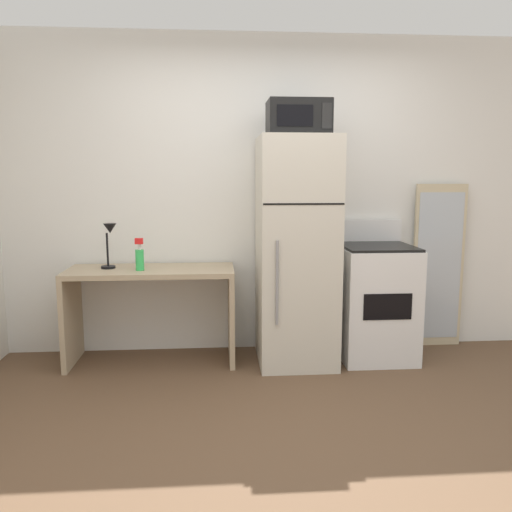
{
  "coord_description": "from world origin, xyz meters",
  "views": [
    {
      "loc": [
        -0.4,
        -2.64,
        1.45
      ],
      "look_at": [
        -0.12,
        1.1,
        0.88
      ],
      "focal_mm": 36.17,
      "sensor_mm": 36.0,
      "label": 1
    }
  ],
  "objects_px": {
    "desk": "(152,296)",
    "refrigerator": "(296,252)",
    "spray_bottle": "(140,258)",
    "oven_range": "(375,301)",
    "microwave": "(298,118)",
    "leaning_mirror": "(438,266)",
    "desk_lamp": "(109,238)"
  },
  "relations": [
    {
      "from": "microwave",
      "to": "leaning_mirror",
      "type": "height_order",
      "value": "microwave"
    },
    {
      "from": "desk_lamp",
      "to": "refrigerator",
      "type": "relative_size",
      "value": 0.2
    },
    {
      "from": "desk",
      "to": "refrigerator",
      "type": "bearing_deg",
      "value": -3.31
    },
    {
      "from": "desk_lamp",
      "to": "microwave",
      "type": "relative_size",
      "value": 0.77
    },
    {
      "from": "oven_range",
      "to": "microwave",
      "type": "bearing_deg",
      "value": -175.36
    },
    {
      "from": "leaning_mirror",
      "to": "oven_range",
      "type": "bearing_deg",
      "value": -157.76
    },
    {
      "from": "microwave",
      "to": "oven_range",
      "type": "distance_m",
      "value": 1.57
    },
    {
      "from": "microwave",
      "to": "oven_range",
      "type": "relative_size",
      "value": 0.42
    },
    {
      "from": "desk_lamp",
      "to": "leaning_mirror",
      "type": "relative_size",
      "value": 0.25
    },
    {
      "from": "desk",
      "to": "leaning_mirror",
      "type": "bearing_deg",
      "value": 5.24
    },
    {
      "from": "spray_bottle",
      "to": "refrigerator",
      "type": "height_order",
      "value": "refrigerator"
    },
    {
      "from": "desk",
      "to": "desk_lamp",
      "type": "xyz_separation_m",
      "value": [
        -0.31,
        0.03,
        0.46
      ]
    },
    {
      "from": "microwave",
      "to": "oven_range",
      "type": "xyz_separation_m",
      "value": [
        0.65,
        0.05,
        -1.42
      ]
    },
    {
      "from": "desk_lamp",
      "to": "microwave",
      "type": "height_order",
      "value": "microwave"
    },
    {
      "from": "refrigerator",
      "to": "leaning_mirror",
      "type": "distance_m",
      "value": 1.32
    },
    {
      "from": "desk",
      "to": "leaning_mirror",
      "type": "relative_size",
      "value": 0.92
    },
    {
      "from": "leaning_mirror",
      "to": "microwave",
      "type": "bearing_deg",
      "value": -166.44
    },
    {
      "from": "microwave",
      "to": "desk",
      "type": "bearing_deg",
      "value": 175.62
    },
    {
      "from": "refrigerator",
      "to": "oven_range",
      "type": "height_order",
      "value": "refrigerator"
    },
    {
      "from": "spray_bottle",
      "to": "refrigerator",
      "type": "xyz_separation_m",
      "value": [
        1.2,
        0.01,
        0.03
      ]
    },
    {
      "from": "desk_lamp",
      "to": "leaning_mirror",
      "type": "distance_m",
      "value": 2.75
    },
    {
      "from": "desk",
      "to": "microwave",
      "type": "relative_size",
      "value": 2.81
    },
    {
      "from": "spray_bottle",
      "to": "oven_range",
      "type": "height_order",
      "value": "oven_range"
    },
    {
      "from": "spray_bottle",
      "to": "leaning_mirror",
      "type": "xyz_separation_m",
      "value": [
        2.48,
        0.29,
        -0.15
      ]
    },
    {
      "from": "leaning_mirror",
      "to": "refrigerator",
      "type": "bearing_deg",
      "value": -167.34
    },
    {
      "from": "oven_range",
      "to": "leaning_mirror",
      "type": "relative_size",
      "value": 0.79
    },
    {
      "from": "microwave",
      "to": "desk_lamp",
      "type": "bearing_deg",
      "value": 175.56
    },
    {
      "from": "refrigerator",
      "to": "microwave",
      "type": "height_order",
      "value": "microwave"
    },
    {
      "from": "desk_lamp",
      "to": "oven_range",
      "type": "distance_m",
      "value": 2.16
    },
    {
      "from": "refrigerator",
      "to": "desk",
      "type": "bearing_deg",
      "value": 176.69
    },
    {
      "from": "refrigerator",
      "to": "microwave",
      "type": "distance_m",
      "value": 1.01
    },
    {
      "from": "desk",
      "to": "refrigerator",
      "type": "distance_m",
      "value": 1.19
    }
  ]
}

